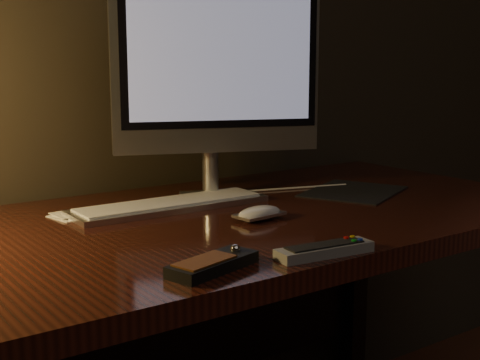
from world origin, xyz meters
TOP-DOWN VIEW (x-y plane):
  - desk at (0.00, 1.93)m, footprint 1.60×0.75m
  - monitor at (0.11, 2.01)m, footprint 0.46×0.20m
  - keyboard at (-0.03, 1.98)m, footprint 0.45×0.13m
  - mousepad at (0.43, 1.88)m, footprint 0.31×0.29m
  - mouse at (0.07, 1.78)m, footprint 0.11×0.07m
  - media_remote at (-0.19, 1.56)m, footprint 0.17×0.10m
  - tv_remote at (0.00, 1.52)m, footprint 0.18×0.06m
  - papers at (-0.21, 2.03)m, footprint 0.13×0.10m
  - cable at (0.18, 1.97)m, footprint 0.59×0.09m

SIDE VIEW (x-z plane):
  - desk at x=0.00m, z-range 0.25..1.00m
  - mousepad at x=0.43m, z-range 0.75..0.75m
  - cable at x=0.18m, z-range 0.75..0.76m
  - papers at x=-0.21m, z-range 0.75..0.76m
  - keyboard at x=-0.03m, z-range 0.75..0.77m
  - tv_remote at x=0.00m, z-range 0.75..0.77m
  - mouse at x=0.07m, z-range 0.75..0.77m
  - media_remote at x=-0.19m, z-range 0.75..0.78m
  - monitor at x=0.11m, z-range 0.80..1.30m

